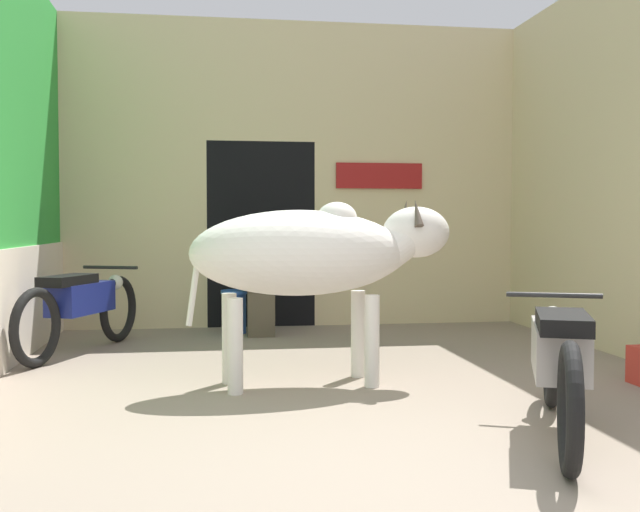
# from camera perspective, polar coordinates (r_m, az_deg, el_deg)

# --- Properties ---
(ground_plane) EXTENTS (30.00, 30.00, 0.00)m
(ground_plane) POSITION_cam_1_polar(r_m,az_deg,el_deg) (3.80, 7.45, -15.83)
(ground_plane) COLOR gray
(wall_back_with_doorway) EXTENTS (5.27, 0.93, 3.53)m
(wall_back_with_doorway) POSITION_cam_1_polar(r_m,az_deg,el_deg) (8.94, -2.98, 4.52)
(wall_back_with_doorway) COLOR beige
(wall_back_with_doorway) RESTS_ON ground_plane
(cow) EXTENTS (2.01, 0.80, 1.39)m
(cow) POSITION_cam_1_polar(r_m,az_deg,el_deg) (5.52, -0.48, 0.20)
(cow) COLOR silver
(cow) RESTS_ON ground_plane
(motorcycle_near) EXTENTS (0.90, 1.91, 0.76)m
(motorcycle_near) POSITION_cam_1_polar(r_m,az_deg,el_deg) (4.43, 17.78, -7.50)
(motorcycle_near) COLOR black
(motorcycle_near) RESTS_ON ground_plane
(motorcycle_far) EXTENTS (0.89, 1.94, 0.78)m
(motorcycle_far) POSITION_cam_1_polar(r_m,az_deg,el_deg) (7.21, -17.76, -3.58)
(motorcycle_far) COLOR black
(motorcycle_far) RESTS_ON ground_plane
(shopkeeper_seated) EXTENTS (0.41, 0.34, 1.29)m
(shopkeeper_seated) POSITION_cam_1_polar(r_m,az_deg,el_deg) (8.00, -4.58, -1.19)
(shopkeeper_seated) COLOR brown
(shopkeeper_seated) RESTS_ON ground_plane
(plastic_stool) EXTENTS (0.32, 0.32, 0.47)m
(plastic_stool) POSITION_cam_1_polar(r_m,az_deg,el_deg) (8.21, -6.44, -4.13)
(plastic_stool) COLOR #2856B2
(plastic_stool) RESTS_ON ground_plane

